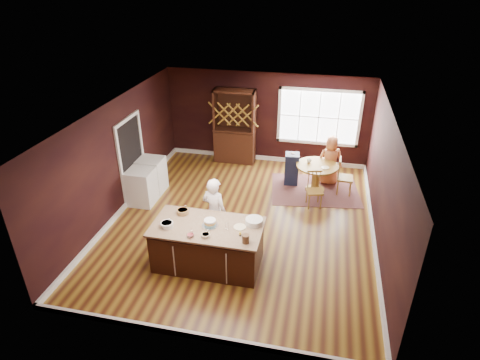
% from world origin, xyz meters
% --- Properties ---
extents(room_shell, '(7.00, 7.00, 7.00)m').
position_xyz_m(room_shell, '(0.00, 0.00, 1.35)').
color(room_shell, brown).
rests_on(room_shell, ground).
extents(window, '(2.36, 0.10, 1.66)m').
position_xyz_m(window, '(1.50, 3.47, 1.50)').
color(window, white).
rests_on(window, room_shell).
extents(doorway, '(0.08, 1.26, 2.13)m').
position_xyz_m(doorway, '(-2.97, 0.60, 1.02)').
color(doorway, white).
rests_on(doorway, room_shell).
extents(kitchen_island, '(2.14, 1.12, 0.92)m').
position_xyz_m(kitchen_island, '(-0.35, -1.65, 0.44)').
color(kitchen_island, '#3B190F').
rests_on(kitchen_island, ground).
extents(dining_table, '(1.09, 1.09, 0.75)m').
position_xyz_m(dining_table, '(1.60, 1.87, 0.53)').
color(dining_table, '#935523').
rests_on(dining_table, ground).
extents(baker, '(0.65, 0.52, 1.56)m').
position_xyz_m(baker, '(-0.40, -0.93, 0.78)').
color(baker, white).
rests_on(baker, ground).
extents(layer_cake, '(0.32, 0.32, 0.13)m').
position_xyz_m(layer_cake, '(-0.29, -1.62, 0.99)').
color(layer_cake, white).
rests_on(layer_cake, kitchen_island).
extents(bowl_blue, '(0.25, 0.25, 0.10)m').
position_xyz_m(bowl_blue, '(-1.09, -1.84, 0.97)').
color(bowl_blue, silver).
rests_on(bowl_blue, kitchen_island).
extents(bowl_yellow, '(0.24, 0.24, 0.09)m').
position_xyz_m(bowl_yellow, '(-0.95, -1.33, 0.97)').
color(bowl_yellow, '#926644').
rests_on(bowl_yellow, kitchen_island).
extents(bowl_pink, '(0.15, 0.15, 0.05)m').
position_xyz_m(bowl_pink, '(-0.55, -2.05, 0.95)').
color(bowl_pink, silver).
rests_on(bowl_pink, kitchen_island).
extents(bowl_olive, '(0.16, 0.16, 0.06)m').
position_xyz_m(bowl_olive, '(-0.27, -1.99, 0.95)').
color(bowl_olive, beige).
rests_on(bowl_olive, kitchen_island).
extents(drinking_glass, '(0.07, 0.07, 0.14)m').
position_xyz_m(drinking_glass, '(0.06, -1.67, 0.99)').
color(drinking_glass, silver).
rests_on(drinking_glass, kitchen_island).
extents(dinner_plate, '(0.24, 0.24, 0.02)m').
position_xyz_m(dinner_plate, '(0.28, -1.56, 0.93)').
color(dinner_plate, beige).
rests_on(dinner_plate, kitchen_island).
extents(white_tub, '(0.34, 0.34, 0.12)m').
position_xyz_m(white_tub, '(0.53, -1.39, 0.98)').
color(white_tub, white).
rests_on(white_tub, kitchen_island).
extents(stoneware_crock, '(0.14, 0.14, 0.16)m').
position_xyz_m(stoneware_crock, '(0.48, -2.00, 1.00)').
color(stoneware_crock, '#492B1F').
rests_on(stoneware_crock, kitchen_island).
extents(toy_figurine, '(0.05, 0.05, 0.08)m').
position_xyz_m(toy_figurine, '(0.35, -1.82, 0.96)').
color(toy_figurine, yellow).
rests_on(toy_figurine, kitchen_island).
extents(rug, '(2.50, 2.06, 0.01)m').
position_xyz_m(rug, '(1.60, 1.87, 0.01)').
color(rug, brown).
rests_on(rug, ground).
extents(chair_east, '(0.42, 0.43, 0.99)m').
position_xyz_m(chair_east, '(2.34, 1.86, 0.50)').
color(chair_east, brown).
rests_on(chair_east, ground).
extents(chair_south, '(0.47, 0.46, 0.93)m').
position_xyz_m(chair_south, '(1.60, 1.04, 0.47)').
color(chair_south, brown).
rests_on(chair_south, ground).
extents(chair_north, '(0.52, 0.51, 1.00)m').
position_xyz_m(chair_north, '(1.89, 2.61, 0.50)').
color(chair_north, olive).
rests_on(chair_north, ground).
extents(seated_woman, '(0.69, 0.46, 1.38)m').
position_xyz_m(seated_woman, '(1.93, 2.36, 0.69)').
color(seated_woman, '#CA7342').
rests_on(seated_woman, ground).
extents(high_chair, '(0.40, 0.40, 0.92)m').
position_xyz_m(high_chair, '(0.92, 2.12, 0.46)').
color(high_chair, black).
rests_on(high_chair, ground).
extents(toddler, '(0.18, 0.14, 0.26)m').
position_xyz_m(toddler, '(0.85, 2.22, 0.81)').
color(toddler, '#8CA5BF').
rests_on(toddler, high_chair).
extents(table_plate, '(0.21, 0.21, 0.02)m').
position_xyz_m(table_plate, '(1.80, 1.73, 0.76)').
color(table_plate, beige).
rests_on(table_plate, dining_table).
extents(table_cup, '(0.16, 0.16, 0.10)m').
position_xyz_m(table_cup, '(1.38, 1.97, 0.80)').
color(table_cup, white).
rests_on(table_cup, dining_table).
extents(hutch, '(1.21, 0.50, 2.22)m').
position_xyz_m(hutch, '(-0.92, 3.22, 1.11)').
color(hutch, '#3B1E13').
rests_on(hutch, ground).
extents(washer, '(0.63, 0.61, 0.91)m').
position_xyz_m(washer, '(-2.64, 0.28, 0.46)').
color(washer, white).
rests_on(washer, ground).
extents(dryer, '(0.64, 0.62, 0.93)m').
position_xyz_m(dryer, '(-2.64, 0.92, 0.46)').
color(dryer, white).
rests_on(dryer, ground).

